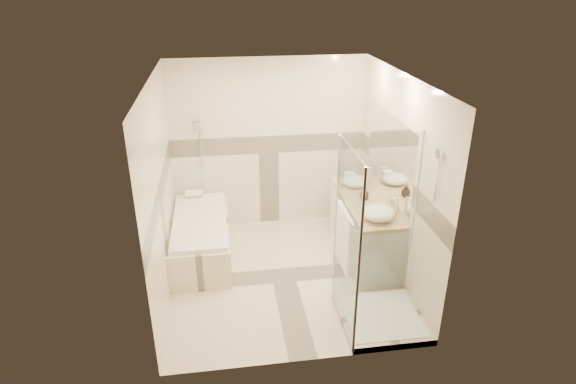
{
  "coord_description": "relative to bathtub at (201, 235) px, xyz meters",
  "views": [
    {
      "loc": [
        -0.69,
        -5.1,
        3.51
      ],
      "look_at": [
        0.1,
        0.25,
        1.05
      ],
      "focal_mm": 30.0,
      "sensor_mm": 36.0,
      "label": 1
    }
  ],
  "objects": [
    {
      "name": "room",
      "position": [
        1.08,
        -0.64,
        0.95
      ],
      "size": [
        2.82,
        3.02,
        2.52
      ],
      "color": "beige",
      "rests_on": "ground"
    },
    {
      "name": "vessel_sink_far",
      "position": [
        2.13,
        -0.89,
        0.62
      ],
      "size": [
        0.41,
        0.41,
        0.16
      ],
      "primitive_type": "ellipsoid",
      "color": "white",
      "rests_on": "vanity"
    },
    {
      "name": "bathtub",
      "position": [
        0.0,
        0.0,
        0.0
      ],
      "size": [
        0.75,
        1.7,
        0.56
      ],
      "color": "beige",
      "rests_on": "ground"
    },
    {
      "name": "faucet_near",
      "position": [
        2.35,
        0.1,
        0.7
      ],
      "size": [
        0.11,
        0.03,
        0.27
      ],
      "color": "silver",
      "rests_on": "vanity"
    },
    {
      "name": "vanity",
      "position": [
        2.15,
        -0.35,
        0.12
      ],
      "size": [
        0.58,
        1.62,
        0.85
      ],
      "color": "silver",
      "rests_on": "ground"
    },
    {
      "name": "faucet_far",
      "position": [
        2.35,
        -0.89,
        0.7
      ],
      "size": [
        0.11,
        0.03,
        0.27
      ],
      "color": "silver",
      "rests_on": "vanity"
    },
    {
      "name": "folded_towels",
      "position": [
        2.13,
        0.34,
        0.58
      ],
      "size": [
        0.15,
        0.24,
        0.07
      ],
      "primitive_type": "cube",
      "rotation": [
        0.0,
        0.0,
        -0.07
      ],
      "color": "white",
      "rests_on": "vanity"
    },
    {
      "name": "amenity_bottle_b",
      "position": [
        2.13,
        -0.3,
        0.61
      ],
      "size": [
        0.12,
        0.12,
        0.14
      ],
      "primitive_type": "imported",
      "rotation": [
        0.0,
        0.0,
        -0.11
      ],
      "color": "black",
      "rests_on": "vanity"
    },
    {
      "name": "shower_enclosure",
      "position": [
        1.86,
        -1.62,
        0.2
      ],
      "size": [
        0.96,
        0.93,
        2.04
      ],
      "color": "beige",
      "rests_on": "ground"
    },
    {
      "name": "amenity_bottle_a",
      "position": [
        2.13,
        -0.35,
        0.62
      ],
      "size": [
        0.09,
        0.09,
        0.16
      ],
      "primitive_type": "imported",
      "rotation": [
        0.0,
        0.0,
        0.31
      ],
      "color": "black",
      "rests_on": "vanity"
    },
    {
      "name": "vessel_sink_near",
      "position": [
        2.13,
        0.1,
        0.61
      ],
      "size": [
        0.36,
        0.36,
        0.14
      ],
      "primitive_type": "ellipsoid",
      "color": "white",
      "rests_on": "vanity"
    },
    {
      "name": "rolled_towel",
      "position": [
        -0.09,
        0.7,
        0.31
      ],
      "size": [
        0.24,
        0.11,
        0.11
      ],
      "primitive_type": "cylinder",
      "rotation": [
        0.0,
        1.57,
        0.0
      ],
      "color": "white",
      "rests_on": "bathtub"
    }
  ]
}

